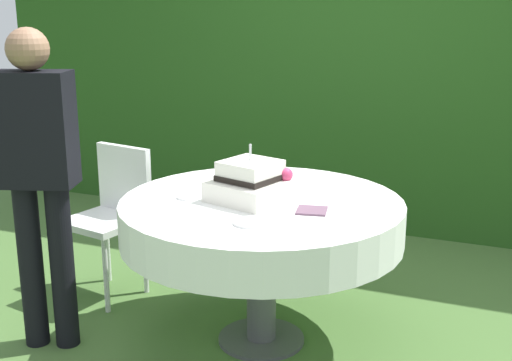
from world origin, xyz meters
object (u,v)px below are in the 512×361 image
at_px(serving_plate_far, 291,171).
at_px(garden_chair, 114,206).
at_px(wedding_cake, 251,183).
at_px(serving_plate_left, 250,223).
at_px(cake_table, 262,221).
at_px(napkin_stack, 312,211).
at_px(serving_plate_near, 187,197).
at_px(standing_person, 38,169).

bearing_deg(serving_plate_far, garden_chair, -161.22).
xyz_separation_m(wedding_cake, serving_plate_left, (0.14, -0.34, -0.08)).
relative_size(cake_table, wedding_cake, 3.35).
relative_size(serving_plate_far, napkin_stack, 0.77).
bearing_deg(napkin_stack, wedding_cake, 169.60).
bearing_deg(serving_plate_far, wedding_cake, -89.82).
distance_m(cake_table, serving_plate_left, 0.39).
xyz_separation_m(napkin_stack, garden_chair, (-1.33, 0.32, -0.23)).
xyz_separation_m(serving_plate_near, napkin_stack, (0.64, 0.03, -0.00)).
xyz_separation_m(serving_plate_far, serving_plate_left, (0.14, -0.94, 0.00)).
bearing_deg(wedding_cake, serving_plate_left, -67.64).
height_order(serving_plate_far, napkin_stack, serving_plate_far).
height_order(cake_table, serving_plate_far, serving_plate_far).
xyz_separation_m(serving_plate_far, garden_chair, (-1.00, -0.34, -0.23)).
relative_size(cake_table, serving_plate_left, 9.38).
xyz_separation_m(serving_plate_left, garden_chair, (-1.14, 0.60, -0.23)).
height_order(napkin_stack, garden_chair, garden_chair).
height_order(serving_plate_near, napkin_stack, serving_plate_near).
bearing_deg(garden_chair, cake_table, -12.86).
relative_size(napkin_stack, garden_chair, 0.16).
bearing_deg(napkin_stack, garden_chair, 166.42).
xyz_separation_m(napkin_stack, standing_person, (-1.27, -0.36, 0.16)).
bearing_deg(garden_chair, serving_plate_near, -26.73).
distance_m(wedding_cake, serving_plate_far, 0.60).
xyz_separation_m(wedding_cake, napkin_stack, (0.33, -0.06, -0.08)).
height_order(serving_plate_near, garden_chair, garden_chair).
relative_size(serving_plate_near, serving_plate_far, 1.01).
distance_m(serving_plate_far, napkin_stack, 0.74).
xyz_separation_m(serving_plate_near, garden_chair, (-0.69, 0.35, -0.23)).
bearing_deg(napkin_stack, serving_plate_far, 116.94).
relative_size(cake_table, napkin_stack, 10.14).
relative_size(wedding_cake, serving_plate_far, 3.93).
xyz_separation_m(serving_plate_far, standing_person, (-0.94, -1.02, 0.16)).
bearing_deg(serving_plate_near, serving_plate_left, -29.16).
bearing_deg(standing_person, wedding_cake, 24.00).
xyz_separation_m(wedding_cake, standing_person, (-0.94, -0.42, 0.07)).
height_order(wedding_cake, garden_chair, wedding_cake).
relative_size(napkin_stack, standing_person, 0.09).
distance_m(serving_plate_left, standing_person, 1.09).
xyz_separation_m(cake_table, serving_plate_far, (-0.05, 0.58, 0.11)).
relative_size(serving_plate_far, serving_plate_left, 0.71).
relative_size(garden_chair, standing_person, 0.56).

